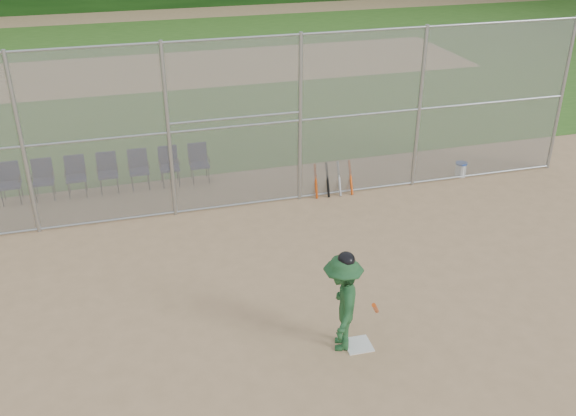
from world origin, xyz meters
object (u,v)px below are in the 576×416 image
object	(u,v)px
water_cooler	(461,169)
chair_0	(10,184)
batter_at_plate	(342,302)
home_plate	(358,345)

from	to	relation	value
water_cooler	chair_0	bearing A→B (deg)	171.99
batter_at_plate	home_plate	bearing A→B (deg)	-15.83
home_plate	batter_at_plate	bearing A→B (deg)	164.17
home_plate	water_cooler	size ratio (longest dim) A/B	1.13
batter_at_plate	water_cooler	distance (m)	7.83
batter_at_plate	water_cooler	world-z (taller)	batter_at_plate
home_plate	water_cooler	bearing A→B (deg)	48.27
batter_at_plate	water_cooler	bearing A→B (deg)	46.31
home_plate	water_cooler	xyz separation A→B (m)	(5.11, 5.72, 0.18)
batter_at_plate	chair_0	size ratio (longest dim) A/B	1.87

